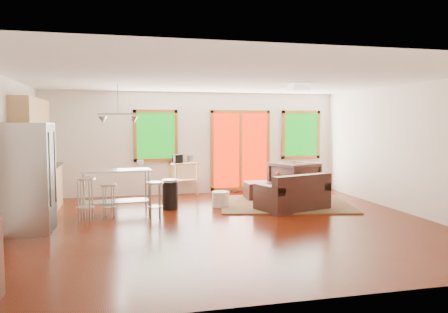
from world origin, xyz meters
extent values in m
cube|color=#360B01|center=(0.00, 0.00, -0.01)|extent=(7.50, 7.00, 0.02)
cube|color=white|center=(0.00, 0.00, 2.61)|extent=(7.50, 7.00, 0.02)
cube|color=white|center=(0.00, 3.51, 1.30)|extent=(7.50, 0.02, 2.60)
cube|color=white|center=(3.76, 0.00, 1.30)|extent=(0.02, 7.00, 2.60)
cube|color=white|center=(0.00, -3.51, 1.30)|extent=(7.50, 0.02, 2.60)
cube|color=#0A510B|center=(-1.00, 3.46, 1.50)|extent=(0.94, 0.02, 1.14)
cube|color=#98531E|center=(-1.00, 3.46, 2.11)|extent=(1.10, 0.05, 0.08)
cube|color=#98531E|center=(-1.00, 3.46, 0.89)|extent=(1.10, 0.05, 0.08)
cube|color=#98531E|center=(-1.51, 3.46, 1.50)|extent=(0.08, 0.05, 1.30)
cube|color=#98531E|center=(-0.49, 3.46, 1.50)|extent=(0.08, 0.05, 1.30)
cube|color=#A81100|center=(1.20, 3.46, 1.10)|extent=(1.44, 0.02, 1.94)
cube|color=#98531E|center=(1.20, 3.46, 2.11)|extent=(1.60, 0.05, 0.08)
cube|color=#98531E|center=(1.20, 3.46, 0.09)|extent=(1.60, 0.05, 0.08)
cube|color=#98531E|center=(0.44, 3.46, 1.10)|extent=(0.08, 0.05, 2.10)
cube|color=#98531E|center=(1.96, 3.46, 1.10)|extent=(0.08, 0.05, 2.10)
cube|color=#98531E|center=(1.20, 3.46, 1.10)|extent=(0.08, 0.05, 1.94)
cube|color=#0A510B|center=(2.90, 3.46, 1.50)|extent=(0.94, 0.02, 1.14)
cube|color=#98531E|center=(2.90, 3.46, 2.11)|extent=(1.10, 0.05, 0.08)
cube|color=#98531E|center=(2.90, 3.46, 0.89)|extent=(1.10, 0.05, 0.08)
cube|color=#98531E|center=(2.39, 3.46, 1.50)|extent=(0.08, 0.05, 1.30)
cube|color=#98531E|center=(3.41, 3.46, 1.50)|extent=(0.08, 0.05, 1.30)
cube|color=#3E5631|center=(1.68, 1.50, 0.01)|extent=(3.24, 2.75, 0.03)
cube|color=black|center=(1.62, 0.93, 0.20)|extent=(1.63, 1.23, 0.40)
cube|color=black|center=(1.72, 0.63, 0.59)|extent=(1.43, 0.64, 0.37)
cube|color=black|center=(1.03, 0.73, 0.48)|extent=(0.44, 0.84, 0.15)
cube|color=black|center=(2.22, 1.12, 0.48)|extent=(0.44, 0.84, 0.15)
cube|color=black|center=(1.31, 0.87, 0.46)|extent=(0.73, 0.69, 0.12)
cube|color=black|center=(1.91, 1.07, 0.46)|extent=(0.73, 0.69, 0.12)
cube|color=#361709|center=(1.74, 1.93, 0.37)|extent=(1.06, 0.76, 0.04)
cube|color=#361709|center=(1.30, 1.80, 0.17)|extent=(0.07, 0.07, 0.35)
cube|color=#361709|center=(2.10, 1.64, 0.17)|extent=(0.07, 0.07, 0.35)
cube|color=#361709|center=(1.39, 2.21, 0.17)|extent=(0.07, 0.07, 0.35)
cube|color=#361709|center=(2.18, 2.05, 0.17)|extent=(0.07, 0.07, 0.35)
imported|color=black|center=(2.24, 2.34, 0.48)|extent=(1.21, 1.17, 0.97)
cube|color=black|center=(1.32, 2.29, 0.21)|extent=(0.64, 0.64, 0.41)
cylinder|color=beige|center=(0.24, 1.61, 0.17)|extent=(0.46, 0.46, 0.33)
imported|color=silver|center=(1.69, 1.94, 0.49)|extent=(0.19, 0.20, 0.17)
sphere|color=red|center=(1.72, 1.96, 0.63)|extent=(0.07, 0.07, 0.07)
sphere|color=red|center=(1.66, 1.92, 0.65)|extent=(0.07, 0.07, 0.07)
sphere|color=red|center=(1.69, 1.97, 0.66)|extent=(0.07, 0.07, 0.07)
imported|color=maroon|center=(2.28, 1.68, 0.55)|extent=(0.22, 0.07, 0.29)
cube|color=tan|center=(-3.45, 1.70, 0.45)|extent=(0.60, 2.20, 0.90)
cube|color=black|center=(-3.45, 1.70, 0.92)|extent=(0.64, 2.24, 0.04)
cube|color=tan|center=(-3.57, 1.70, 1.95)|extent=(0.36, 2.20, 0.70)
cylinder|color=#B7BABC|center=(-3.45, 1.20, 1.03)|extent=(0.12, 0.12, 0.18)
cube|color=black|center=(-3.45, 2.10, 1.04)|extent=(0.22, 0.18, 0.20)
cube|color=#B7BABC|center=(-3.35, 0.18, 0.91)|extent=(0.76, 0.74, 1.83)
cube|color=gray|center=(-3.00, 0.17, 0.91)|extent=(0.05, 0.67, 1.79)
cylinder|color=gray|center=(-2.99, -0.06, 1.06)|extent=(0.03, 0.03, 1.22)
cylinder|color=gray|center=(-2.96, 0.39, 1.06)|extent=(0.03, 0.03, 1.22)
cube|color=#B7BABC|center=(-1.97, 1.47, 0.86)|extent=(1.43, 0.68, 0.04)
cube|color=gray|center=(-1.97, 1.47, 0.23)|extent=(1.33, 0.60, 0.03)
cylinder|color=gray|center=(-2.57, 1.20, 0.42)|extent=(0.04, 0.04, 0.84)
cylinder|color=gray|center=(-1.32, 1.31, 0.42)|extent=(0.04, 0.04, 0.84)
cylinder|color=gray|center=(-2.61, 1.62, 0.42)|extent=(0.04, 0.04, 0.84)
cylinder|color=gray|center=(-1.36, 1.74, 0.42)|extent=(0.04, 0.04, 0.84)
imported|color=white|center=(-1.47, 1.63, 1.02)|extent=(0.14, 0.11, 0.13)
cylinder|color=#B7BABC|center=(-2.53, 0.92, 0.78)|extent=(0.44, 0.44, 0.04)
cylinder|color=gray|center=(-2.41, 1.01, 0.38)|extent=(0.03, 0.03, 0.76)
cylinder|color=gray|center=(-2.61, 1.04, 0.38)|extent=(0.03, 0.03, 0.76)
cylinder|color=gray|center=(-2.65, 0.84, 0.38)|extent=(0.03, 0.03, 0.76)
cylinder|color=gray|center=(-2.44, 0.80, 0.38)|extent=(0.03, 0.03, 0.76)
cylinder|color=gray|center=(-2.53, 0.92, 0.25)|extent=(0.40, 0.40, 0.02)
cylinder|color=#B7BABC|center=(-2.11, 1.11, 0.62)|extent=(0.36, 0.36, 0.04)
cylinder|color=gray|center=(-2.01, 1.18, 0.30)|extent=(0.03, 0.03, 0.60)
cylinder|color=gray|center=(-2.17, 1.21, 0.30)|extent=(0.03, 0.03, 0.60)
cylinder|color=gray|center=(-2.21, 1.05, 0.30)|extent=(0.03, 0.03, 0.60)
cylinder|color=gray|center=(-2.05, 1.02, 0.30)|extent=(0.03, 0.03, 0.60)
cylinder|color=gray|center=(-2.11, 1.11, 0.20)|extent=(0.33, 0.33, 0.01)
cylinder|color=#B7BABC|center=(-1.24, 0.86, 0.67)|extent=(0.34, 0.34, 0.04)
cylinder|color=gray|center=(-1.15, 0.95, 0.33)|extent=(0.02, 0.02, 0.65)
cylinder|color=gray|center=(-1.33, 0.94, 0.33)|extent=(0.02, 0.02, 0.65)
cylinder|color=gray|center=(-1.32, 0.77, 0.33)|extent=(0.02, 0.02, 0.65)
cylinder|color=gray|center=(-1.15, 0.77, 0.33)|extent=(0.02, 0.02, 0.65)
cylinder|color=gray|center=(-1.24, 0.86, 0.21)|extent=(0.31, 0.31, 0.01)
cylinder|color=black|center=(-0.86, 1.60, 0.29)|extent=(0.42, 0.42, 0.59)
cylinder|color=#B7BABC|center=(-0.86, 1.60, 0.61)|extent=(0.43, 0.43, 0.05)
cube|color=tan|center=(-0.31, 3.35, 0.80)|extent=(0.77, 0.60, 0.04)
cube|color=tan|center=(-0.31, 3.35, 0.39)|extent=(0.72, 0.56, 0.03)
cube|color=tan|center=(-0.54, 3.11, 0.40)|extent=(0.05, 0.05, 0.81)
cube|color=tan|center=(0.02, 3.26, 0.40)|extent=(0.05, 0.05, 0.81)
cube|color=tan|center=(-0.63, 3.44, 0.40)|extent=(0.05, 0.05, 0.81)
cube|color=tan|center=(-0.08, 3.59, 0.40)|extent=(0.05, 0.05, 0.81)
cube|color=black|center=(-0.48, 3.30, 0.92)|extent=(0.26, 0.24, 0.21)
cylinder|color=#B7BABC|center=(-0.14, 3.40, 0.90)|extent=(0.19, 0.19, 0.17)
cube|color=white|center=(1.60, 0.60, 2.53)|extent=(0.35, 0.35, 0.12)
cylinder|color=gray|center=(-1.90, 1.50, 2.30)|extent=(0.02, 0.02, 0.60)
cube|color=gray|center=(-1.90, 1.50, 2.00)|extent=(0.80, 0.04, 0.03)
cone|color=#B7BABC|center=(-2.20, 1.50, 1.88)|extent=(0.18, 0.18, 0.14)
cone|color=#B7BABC|center=(-1.60, 1.50, 1.88)|extent=(0.18, 0.18, 0.14)
camera|label=1|loc=(-1.88, -7.54, 1.83)|focal=35.00mm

